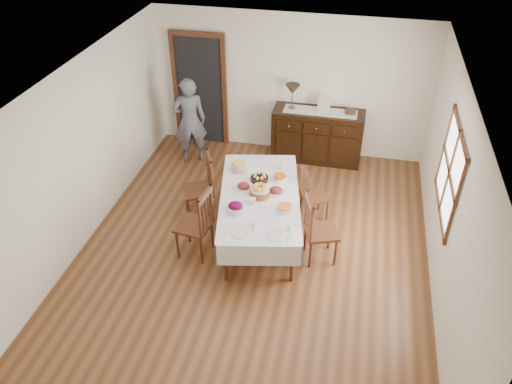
% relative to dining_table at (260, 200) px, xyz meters
% --- Properties ---
extents(ground, '(6.00, 6.00, 0.00)m').
position_rel_dining_table_xyz_m(ground, '(-0.01, -0.30, -0.67)').
color(ground, brown).
extents(room_shell, '(5.02, 6.02, 2.65)m').
position_rel_dining_table_xyz_m(room_shell, '(-0.16, 0.12, 0.97)').
color(room_shell, silver).
rests_on(room_shell, ground).
extents(dining_table, '(1.54, 2.40, 0.76)m').
position_rel_dining_table_xyz_m(dining_table, '(0.00, 0.00, 0.00)').
color(dining_table, white).
rests_on(dining_table, ground).
extents(chair_left_near, '(0.52, 0.52, 1.11)m').
position_rel_dining_table_xyz_m(chair_left_near, '(-0.78, -0.57, -0.11)').
color(chair_left_near, '#4C2614').
rests_on(chair_left_near, ground).
extents(chair_left_far, '(0.60, 0.60, 1.09)m').
position_rel_dining_table_xyz_m(chair_left_far, '(-0.99, 0.31, -0.12)').
color(chair_left_far, '#4C2614').
rests_on(chair_left_far, ground).
extents(chair_right_near, '(0.56, 0.56, 1.06)m').
position_rel_dining_table_xyz_m(chair_right_near, '(0.89, -0.31, -0.13)').
color(chair_right_near, '#4C2614').
rests_on(chair_right_near, ground).
extents(chair_right_far, '(0.53, 0.53, 0.93)m').
position_rel_dining_table_xyz_m(chair_right_far, '(0.71, 0.60, -0.20)').
color(chair_right_far, '#4C2614').
rests_on(chair_right_far, ground).
extents(sideboard, '(1.63, 0.59, 0.98)m').
position_rel_dining_table_xyz_m(sideboard, '(0.57, 2.42, -0.18)').
color(sideboard, black).
rests_on(sideboard, ground).
extents(person, '(0.64, 0.54, 1.73)m').
position_rel_dining_table_xyz_m(person, '(-1.68, 1.88, 0.20)').
color(person, '#575865').
rests_on(person, ground).
extents(bread_basket, '(0.30, 0.30, 0.18)m').
position_rel_dining_table_xyz_m(bread_basket, '(0.00, -0.02, 0.17)').
color(bread_basket, brown).
rests_on(bread_basket, dining_table).
extents(egg_basket, '(0.27, 0.27, 0.11)m').
position_rel_dining_table_xyz_m(egg_basket, '(-0.08, 0.37, 0.13)').
color(egg_basket, black).
rests_on(egg_basket, dining_table).
extents(ham_platter_a, '(0.33, 0.33, 0.11)m').
position_rel_dining_table_xyz_m(ham_platter_a, '(-0.26, 0.12, 0.12)').
color(ham_platter_a, silver).
rests_on(ham_platter_a, dining_table).
extents(ham_platter_b, '(0.28, 0.28, 0.11)m').
position_rel_dining_table_xyz_m(ham_platter_b, '(0.22, 0.11, 0.12)').
color(ham_platter_b, silver).
rests_on(ham_platter_b, dining_table).
extents(beet_bowl, '(0.25, 0.25, 0.15)m').
position_rel_dining_table_xyz_m(beet_bowl, '(-0.24, -0.45, 0.16)').
color(beet_bowl, silver).
rests_on(beet_bowl, dining_table).
extents(carrot_bowl, '(0.20, 0.20, 0.09)m').
position_rel_dining_table_xyz_m(carrot_bowl, '(0.22, 0.44, 0.13)').
color(carrot_bowl, silver).
rests_on(carrot_bowl, dining_table).
extents(pineapple_bowl, '(0.24, 0.24, 0.15)m').
position_rel_dining_table_xyz_m(pineapple_bowl, '(-0.44, 0.57, 0.16)').
color(pineapple_bowl, tan).
rests_on(pineapple_bowl, dining_table).
extents(casserole_dish, '(0.24, 0.24, 0.08)m').
position_rel_dining_table_xyz_m(casserole_dish, '(0.41, -0.28, 0.13)').
color(casserole_dish, silver).
rests_on(casserole_dish, dining_table).
extents(butter_dish, '(0.16, 0.12, 0.07)m').
position_rel_dining_table_xyz_m(butter_dish, '(-0.09, -0.20, 0.13)').
color(butter_dish, silver).
rests_on(butter_dish, dining_table).
extents(setting_left, '(0.44, 0.31, 0.10)m').
position_rel_dining_table_xyz_m(setting_left, '(-0.03, -0.83, 0.11)').
color(setting_left, silver).
rests_on(setting_left, dining_table).
extents(setting_right, '(0.44, 0.31, 0.10)m').
position_rel_dining_table_xyz_m(setting_right, '(0.44, -0.79, 0.11)').
color(setting_right, silver).
rests_on(setting_right, dining_table).
extents(glass_far_a, '(0.06, 0.06, 0.10)m').
position_rel_dining_table_xyz_m(glass_far_a, '(-0.37, 0.68, 0.14)').
color(glass_far_a, white).
rests_on(glass_far_a, dining_table).
extents(glass_far_b, '(0.07, 0.07, 0.11)m').
position_rel_dining_table_xyz_m(glass_far_b, '(0.19, 0.76, 0.15)').
color(glass_far_b, white).
rests_on(glass_far_b, dining_table).
extents(runner, '(1.30, 0.35, 0.01)m').
position_rel_dining_table_xyz_m(runner, '(0.59, 2.41, 0.31)').
color(runner, white).
rests_on(runner, sideboard).
extents(table_lamp, '(0.26, 0.26, 0.46)m').
position_rel_dining_table_xyz_m(table_lamp, '(0.08, 2.42, 0.66)').
color(table_lamp, brown).
rests_on(table_lamp, sideboard).
extents(picture_frame, '(0.22, 0.08, 0.28)m').
position_rel_dining_table_xyz_m(picture_frame, '(0.65, 2.40, 0.45)').
color(picture_frame, '#CCB591').
rests_on(picture_frame, sideboard).
extents(deco_bowl, '(0.20, 0.20, 0.06)m').
position_rel_dining_table_xyz_m(deco_bowl, '(1.11, 2.46, 0.34)').
color(deco_bowl, '#4C2614').
rests_on(deco_bowl, sideboard).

